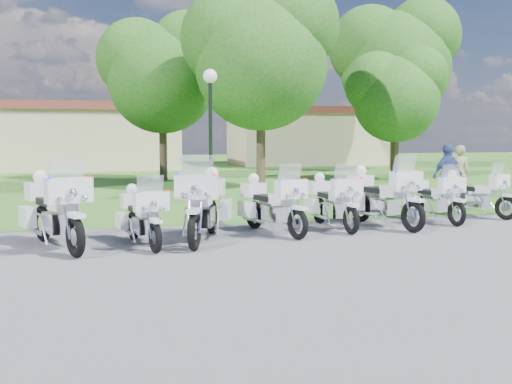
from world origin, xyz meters
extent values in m
plane|color=#57575C|center=(0.00, 0.00, 0.00)|extent=(100.00, 100.00, 0.00)
cube|color=#3B6720|center=(0.00, 27.00, 0.00)|extent=(100.00, 48.00, 0.01)
torus|color=black|center=(-3.44, -0.05, 0.37)|extent=(0.43, 0.74, 0.74)
torus|color=black|center=(-4.19, 1.68, 0.37)|extent=(0.43, 0.74, 0.74)
cube|color=silver|center=(-3.43, -0.07, 0.75)|extent=(0.38, 0.53, 0.08)
cube|color=silver|center=(-3.54, 0.19, 1.16)|extent=(0.84, 0.56, 0.44)
cube|color=silver|center=(-3.57, 0.25, 1.55)|extent=(0.62, 0.37, 0.42)
sphere|color=red|center=(-3.19, 0.27, 1.37)|extent=(0.10, 0.10, 0.10)
sphere|color=#1426E5|center=(-3.84, -0.02, 1.37)|extent=(0.10, 0.10, 0.10)
cube|color=silver|center=(-3.83, 0.84, 0.50)|extent=(0.59, 0.72, 0.38)
cube|color=silver|center=(-3.72, 0.59, 0.89)|extent=(0.56, 0.67, 0.24)
cube|color=black|center=(-3.96, 1.14, 0.86)|extent=(0.62, 0.78, 0.13)
cube|color=silver|center=(-3.82, 1.66, 0.55)|extent=(0.41, 0.61, 0.40)
cube|color=silver|center=(-4.43, 1.39, 0.55)|extent=(0.41, 0.61, 0.40)
cube|color=silver|center=(-4.21, 1.71, 1.02)|extent=(0.67, 0.62, 0.35)
sphere|color=silver|center=(-4.21, 1.71, 1.31)|extent=(0.29, 0.29, 0.29)
torus|color=black|center=(-2.06, 0.00, 0.29)|extent=(0.25, 0.60, 0.59)
torus|color=black|center=(-2.42, 1.45, 0.29)|extent=(0.25, 0.60, 0.59)
cube|color=silver|center=(-2.05, -0.02, 0.60)|extent=(0.25, 0.41, 0.06)
cube|color=silver|center=(-2.11, 0.20, 0.92)|extent=(0.67, 0.36, 0.35)
cube|color=silver|center=(-2.12, 0.25, 1.23)|extent=(0.50, 0.22, 0.33)
sphere|color=red|center=(-1.82, 0.21, 1.09)|extent=(0.08, 0.08, 0.08)
sphere|color=#1426E5|center=(-2.37, 0.08, 1.09)|extent=(0.08, 0.08, 0.08)
cube|color=silver|center=(-2.24, 0.74, 0.40)|extent=(0.41, 0.55, 0.30)
cube|color=silver|center=(-2.19, 0.54, 0.70)|extent=(0.38, 0.51, 0.19)
cube|color=black|center=(-2.31, 1.00, 0.69)|extent=(0.42, 0.60, 0.11)
cube|color=silver|center=(-2.13, 1.39, 0.44)|extent=(0.26, 0.48, 0.32)
cube|color=silver|center=(-2.64, 1.26, 0.44)|extent=(0.26, 0.48, 0.32)
cube|color=silver|center=(-2.43, 1.48, 0.81)|extent=(0.50, 0.44, 0.28)
sphere|color=silver|center=(-2.43, 1.48, 1.04)|extent=(0.23, 0.23, 0.23)
torus|color=black|center=(-1.34, 0.05, 0.37)|extent=(0.38, 0.75, 0.74)
torus|color=black|center=(-0.73, 1.83, 0.37)|extent=(0.38, 0.75, 0.74)
cube|color=silver|center=(-1.35, 0.02, 0.75)|extent=(0.35, 0.53, 0.08)
cube|color=silver|center=(-1.26, 0.29, 1.17)|extent=(0.84, 0.51, 0.44)
cube|color=silver|center=(-1.24, 0.35, 1.55)|extent=(0.63, 0.33, 0.42)
sphere|color=red|center=(-0.94, 0.11, 1.38)|extent=(0.10, 0.10, 0.10)
sphere|color=#1426E5|center=(-1.62, 0.34, 1.38)|extent=(0.10, 0.10, 0.10)
cube|color=silver|center=(-1.03, 0.96, 0.50)|extent=(0.56, 0.71, 0.38)
cube|color=silver|center=(-1.12, 0.71, 0.89)|extent=(0.52, 0.66, 0.24)
cube|color=black|center=(-0.92, 1.27, 0.87)|extent=(0.58, 0.77, 0.13)
cube|color=silver|center=(-0.47, 1.57, 0.55)|extent=(0.38, 0.61, 0.40)
cube|color=silver|center=(-1.10, 1.78, 0.55)|extent=(0.38, 0.61, 0.40)
cube|color=silver|center=(-0.72, 1.86, 1.02)|extent=(0.65, 0.59, 0.36)
sphere|color=silver|center=(-0.72, 1.86, 1.31)|extent=(0.29, 0.29, 0.29)
torus|color=black|center=(0.87, 0.70, 0.32)|extent=(0.34, 0.66, 0.65)
torus|color=black|center=(0.32, 2.25, 0.32)|extent=(0.34, 0.66, 0.65)
cube|color=silver|center=(0.87, 0.68, 0.66)|extent=(0.31, 0.46, 0.07)
cube|color=silver|center=(0.79, 0.91, 1.02)|extent=(0.74, 0.45, 0.39)
cube|color=silver|center=(0.77, 0.96, 1.36)|extent=(0.55, 0.29, 0.37)
sphere|color=red|center=(1.11, 0.96, 1.20)|extent=(0.09, 0.09, 0.09)
sphere|color=#1426E5|center=(0.52, 0.75, 1.20)|extent=(0.09, 0.09, 0.09)
cube|color=silver|center=(0.59, 1.49, 0.44)|extent=(0.49, 0.62, 0.33)
cube|color=silver|center=(0.66, 1.27, 0.78)|extent=(0.46, 0.58, 0.21)
cube|color=black|center=(0.49, 1.77, 0.76)|extent=(0.51, 0.68, 0.12)
cube|color=silver|center=(0.64, 2.21, 0.49)|extent=(0.33, 0.53, 0.35)
cube|color=silver|center=(0.09, 2.02, 0.49)|extent=(0.33, 0.53, 0.35)
cube|color=silver|center=(0.31, 2.28, 0.89)|extent=(0.57, 0.52, 0.31)
sphere|color=silver|center=(0.31, 2.28, 1.15)|extent=(0.25, 0.25, 0.25)
torus|color=black|center=(2.18, 1.01, 0.31)|extent=(0.18, 0.64, 0.64)
torus|color=black|center=(2.03, 2.62, 0.31)|extent=(0.18, 0.64, 0.64)
cube|color=silver|center=(2.18, 0.99, 0.65)|extent=(0.21, 0.43, 0.07)
cube|color=silver|center=(2.16, 1.23, 1.00)|extent=(0.70, 0.29, 0.38)
cube|color=silver|center=(2.15, 1.28, 1.33)|extent=(0.54, 0.16, 0.36)
sphere|color=red|center=(2.46, 1.20, 1.18)|extent=(0.09, 0.09, 0.09)
sphere|color=#1426E5|center=(1.86, 1.14, 1.18)|extent=(0.09, 0.09, 0.09)
cube|color=silver|center=(2.10, 1.83, 0.43)|extent=(0.37, 0.56, 0.32)
cube|color=silver|center=(2.12, 1.61, 0.76)|extent=(0.35, 0.52, 0.21)
cube|color=black|center=(2.08, 2.12, 0.74)|extent=(0.37, 0.61, 0.11)
cube|color=silver|center=(2.33, 2.50, 0.47)|extent=(0.21, 0.51, 0.34)
cube|color=silver|center=(1.76, 2.45, 0.47)|extent=(0.21, 0.51, 0.34)
cube|color=silver|center=(2.03, 2.65, 0.87)|extent=(0.49, 0.42, 0.30)
sphere|color=silver|center=(2.03, 2.65, 1.12)|extent=(0.25, 0.25, 0.25)
torus|color=black|center=(3.59, 0.91, 0.35)|extent=(0.32, 0.73, 0.72)
torus|color=black|center=(3.13, 2.67, 0.35)|extent=(0.32, 0.73, 0.72)
cube|color=silver|center=(3.60, 0.89, 0.73)|extent=(0.31, 0.50, 0.07)
cube|color=silver|center=(3.53, 1.15, 1.12)|extent=(0.81, 0.44, 0.43)
cube|color=silver|center=(3.51, 1.21, 1.50)|extent=(0.61, 0.28, 0.40)
sphere|color=red|center=(3.88, 1.18, 1.33)|extent=(0.10, 0.10, 0.10)
sphere|color=#1426E5|center=(3.22, 1.00, 1.33)|extent=(0.10, 0.10, 0.10)
cube|color=silver|center=(3.36, 1.81, 0.48)|extent=(0.50, 0.67, 0.36)
cube|color=silver|center=(3.42, 1.56, 0.86)|extent=(0.47, 0.63, 0.24)
cube|color=black|center=(3.28, 2.12, 0.84)|extent=(0.52, 0.73, 0.13)
cube|color=silver|center=(3.48, 2.60, 0.54)|extent=(0.33, 0.59, 0.39)
cube|color=silver|center=(2.86, 2.44, 0.54)|extent=(0.33, 0.59, 0.39)
cube|color=silver|center=(3.12, 2.70, 0.98)|extent=(0.61, 0.54, 0.34)
sphere|color=silver|center=(3.12, 2.70, 1.26)|extent=(0.28, 0.28, 0.28)
torus|color=black|center=(5.03, 1.47, 0.30)|extent=(0.18, 0.62, 0.61)
torus|color=black|center=(4.87, 3.01, 0.30)|extent=(0.18, 0.62, 0.61)
cube|color=silver|center=(5.04, 1.45, 0.62)|extent=(0.20, 0.42, 0.06)
cube|color=silver|center=(5.01, 1.68, 0.96)|extent=(0.67, 0.28, 0.36)
cube|color=silver|center=(5.01, 1.73, 1.27)|extent=(0.52, 0.16, 0.34)
sphere|color=red|center=(5.31, 1.65, 1.13)|extent=(0.08, 0.08, 0.08)
sphere|color=#1426E5|center=(4.73, 1.59, 1.13)|extent=(0.08, 0.08, 0.08)
cube|color=silver|center=(4.95, 2.26, 0.41)|extent=(0.36, 0.54, 0.31)
cube|color=silver|center=(4.97, 2.04, 0.73)|extent=(0.34, 0.50, 0.20)
cube|color=black|center=(4.92, 2.53, 0.71)|extent=(0.37, 0.59, 0.11)
cube|color=silver|center=(5.16, 2.90, 0.46)|extent=(0.21, 0.49, 0.33)
cube|color=silver|center=(4.62, 2.85, 0.46)|extent=(0.21, 0.49, 0.33)
cube|color=silver|center=(4.87, 3.04, 0.84)|extent=(0.47, 0.41, 0.29)
sphere|color=silver|center=(4.87, 3.04, 1.07)|extent=(0.24, 0.24, 0.24)
torus|color=black|center=(6.83, 2.08, 0.30)|extent=(0.36, 0.61, 0.61)
torus|color=black|center=(6.19, 3.50, 0.30)|extent=(0.36, 0.61, 0.61)
cube|color=silver|center=(6.84, 2.07, 0.62)|extent=(0.32, 0.44, 0.06)
cube|color=silver|center=(6.74, 2.27, 0.96)|extent=(0.69, 0.47, 0.37)
cube|color=silver|center=(6.72, 2.32, 1.28)|extent=(0.51, 0.31, 0.34)
sphere|color=red|center=(7.03, 2.35, 1.14)|extent=(0.08, 0.08, 0.08)
sphere|color=#1426E5|center=(6.50, 2.10, 1.14)|extent=(0.08, 0.08, 0.08)
cube|color=silver|center=(6.50, 2.81, 0.41)|extent=(0.50, 0.60, 0.31)
cube|color=silver|center=(6.59, 2.61, 0.73)|extent=(0.46, 0.55, 0.20)
cube|color=black|center=(6.39, 3.06, 0.71)|extent=(0.52, 0.65, 0.11)
cube|color=silver|center=(6.49, 3.49, 0.46)|extent=(0.35, 0.50, 0.33)
cube|color=silver|center=(5.99, 3.26, 0.46)|extent=(0.35, 0.50, 0.33)
cube|color=silver|center=(6.17, 3.52, 0.84)|extent=(0.55, 0.52, 0.29)
sphere|color=silver|center=(6.17, 3.52, 1.08)|extent=(0.24, 0.24, 0.24)
cylinder|color=black|center=(0.14, 7.44, 1.90)|extent=(0.12, 0.12, 3.80)
sphere|color=white|center=(0.14, 7.44, 3.96)|extent=(0.44, 0.44, 0.44)
cylinder|color=#38281C|center=(-0.65, 16.82, 1.73)|extent=(0.36, 0.36, 3.45)
sphere|color=#165017|center=(-0.65, 16.82, 4.71)|extent=(5.02, 5.02, 5.02)
sphere|color=#165017|center=(-1.75, 17.21, 5.65)|extent=(3.77, 3.77, 3.77)
sphere|color=#165017|center=(0.53, 16.50, 6.12)|extent=(3.45, 3.45, 3.45)
cylinder|color=#38281C|center=(2.85, 11.84, 1.81)|extent=(0.36, 0.36, 3.61)
sphere|color=#165017|center=(2.85, 11.84, 4.93)|extent=(5.25, 5.25, 5.25)
sphere|color=#165017|center=(1.71, 12.25, 5.91)|extent=(3.94, 3.94, 3.94)
sphere|color=#165017|center=(4.09, 11.51, 6.40)|extent=(3.61, 3.61, 3.61)
cylinder|color=#38281C|center=(10.19, 14.72, 1.40)|extent=(0.36, 0.36, 2.79)
sphere|color=#165017|center=(10.19, 14.72, 3.81)|extent=(4.06, 4.06, 4.06)
sphere|color=#165017|center=(9.30, 15.04, 4.57)|extent=(3.05, 3.05, 3.05)
sphere|color=#165017|center=(11.14, 14.47, 4.95)|extent=(2.79, 2.79, 2.79)
cylinder|color=#38281C|center=(13.82, 22.06, 2.29)|extent=(0.36, 0.36, 4.59)
sphere|color=#165017|center=(13.82, 22.06, 6.25)|extent=(6.67, 6.67, 6.67)
sphere|color=#165017|center=(12.36, 22.58, 7.50)|extent=(5.00, 5.00, 5.00)
sphere|color=#165017|center=(15.38, 21.65, 8.13)|extent=(4.59, 4.59, 4.59)
cube|color=#C7B390|center=(-6.00, 28.00, 1.80)|extent=(14.00, 8.00, 3.60)
cube|color=brown|center=(-6.00, 28.00, 3.85)|extent=(14.56, 8.32, 0.50)
cube|color=#C7B390|center=(11.00, 30.00, 1.80)|extent=(11.00, 7.00, 3.60)
cube|color=brown|center=(11.00, 30.00, 3.85)|extent=(11.44, 7.28, 0.50)
imported|color=#948E64|center=(8.00, 6.00, 0.90)|extent=(0.78, 0.68, 1.81)
imported|color=#384688|center=(6.73, 4.62, 0.94)|extent=(1.18, 0.70, 1.87)
camera|label=1|loc=(-2.65, -10.34, 2.14)|focal=40.00mm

